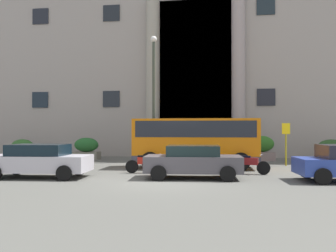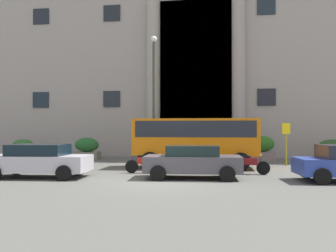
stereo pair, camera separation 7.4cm
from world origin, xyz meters
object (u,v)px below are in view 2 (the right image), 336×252
Objects in this scene: hedge_planter_far_west at (262,149)px; lamppost_plaza_centre at (154,89)px; orange_minibus at (196,138)px; hedge_planter_entrance_right at (215,150)px; hedge_planter_west at (332,151)px; hedge_planter_entrance_left at (23,149)px; parked_estate_mid at (193,161)px; scooter_by_planter at (248,164)px; motorcycle_near_kerb at (27,161)px; bus_stop_sign at (286,139)px; hedge_planter_far_east at (87,149)px; motorcycle_far_end at (146,163)px; parked_hatchback_near at (39,160)px.

hedge_planter_far_west is 0.21× the size of lamppost_plaza_centre.
hedge_planter_entrance_right is (0.96, 4.65, -0.82)m from orange_minibus.
hedge_planter_entrance_left is at bearing 179.27° from hedge_planter_west.
orange_minibus is at bearing -148.85° from hedge_planter_west.
scooter_by_planter is (2.36, 1.84, -0.26)m from parked_estate_mid.
hedge_planter_entrance_right is 7.28m from hedge_planter_west.
bus_stop_sign is at bearing 2.35° from motorcycle_near_kerb.
lamppost_plaza_centre is (-6.80, -1.95, 3.78)m from hedge_planter_far_west.
orange_minibus is at bearing 153.27° from scooter_by_planter.
hedge_planter_entrance_right is at bearing -2.49° from hedge_planter_entrance_left.
hedge_planter_entrance_left reaches higher than scooter_by_planter.
motorcycle_near_kerb is (-9.12, -6.99, -0.27)m from hedge_planter_entrance_right.
orange_minibus is at bearing 0.63° from motorcycle_near_kerb.
bus_stop_sign is at bearing -35.54° from hedge_planter_entrance_right.
hedge_planter_entrance_right is 1.31× the size of hedge_planter_far_west.
hedge_planter_far_east reaches higher than motorcycle_far_end.
motorcycle_near_kerb is at bearing 168.13° from motorcycle_far_end.
hedge_planter_west is 12.19m from parked_estate_mid.
hedge_planter_far_west is 0.81× the size of motorcycle_near_kerb.
hedge_planter_far_east is 9.57m from parked_hatchback_near.
hedge_planter_entrance_left is 13.11m from motorcycle_far_end.
orange_minibus is at bearing 39.79° from motorcycle_far_end.
parked_estate_mid is (-4.77, -5.96, -0.77)m from bus_stop_sign.
hedge_planter_far_east is 1.03× the size of hedge_planter_west.
hedge_planter_far_east is at bearing -178.97° from hedge_planter_west.
bus_stop_sign is at bearing 26.76° from parked_hatchback_near.
orange_minibus is 8.56m from motorcycle_near_kerb.
orange_minibus is at bearing -48.66° from lamppost_plaza_centre.
motorcycle_near_kerb is 1.08× the size of scooter_by_planter.
hedge_planter_far_west is at bearing 16.00° from lamppost_plaza_centre.
bus_stop_sign reaches higher than motorcycle_far_end.
orange_minibus reaches higher than parked_hatchback_near.
motorcycle_far_end and motorcycle_near_kerb have the same top height.
bus_stop_sign is 4.65m from hedge_planter_west.
orange_minibus is 3.44× the size of scooter_by_planter.
bus_stop_sign is at bearing -10.13° from lamppost_plaza_centre.
hedge_planter_far_east is 1.07× the size of hedge_planter_far_west.
motorcycle_near_kerb is at bearing -93.44° from hedge_planter_far_east.
hedge_planter_entrance_right is 13.67m from hedge_planter_entrance_left.
motorcycle_near_kerb is (-16.39, -7.32, -0.22)m from hedge_planter_west.
hedge_planter_west is 12.83m from motorcycle_far_end.
bus_stop_sign is at bearing 21.88° from motorcycle_far_end.
hedge_planter_entrance_left is 0.39× the size of parked_hatchback_near.
hedge_planter_far_east is at bearing 128.77° from parked_estate_mid.
motorcycle_far_end is (-10.39, -7.52, -0.22)m from hedge_planter_west.
parked_hatchback_near reaches higher than motorcycle_near_kerb.
lamppost_plaza_centre is at bearing -16.72° from hedge_planter_far_east.
bus_stop_sign is at bearing -10.96° from hedge_planter_entrance_left.
hedge_planter_west is at bearing -0.73° from hedge_planter_entrance_left.
hedge_planter_far_west is 0.81× the size of motorcycle_far_end.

